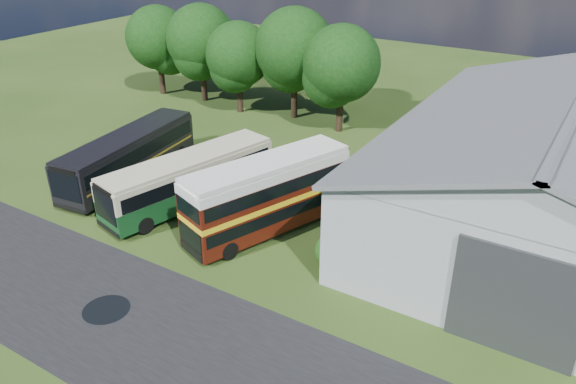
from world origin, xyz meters
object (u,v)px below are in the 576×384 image
Objects in this scene: bus_dark_single at (129,155)px; bus_maroon_double at (268,196)px; bus_green_single at (190,179)px; storage_shed at (568,163)px.

bus_maroon_double is at bearing -10.89° from bus_dark_single.
bus_maroon_double reaches higher than bus_green_single.
bus_maroon_double is 11.99m from bus_dark_single.
bus_green_single is at bearing -162.02° from bus_maroon_double.
bus_green_single is 6.01m from bus_dark_single.
storage_shed reaches higher than bus_dark_single.
bus_dark_single is (-26.04, -8.03, -2.45)m from storage_shed.
bus_dark_single is (-5.97, 0.65, 0.02)m from bus_green_single.
storage_shed is 2.08× the size of bus_green_single.
bus_dark_single is at bearing -164.23° from bus_maroon_double.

